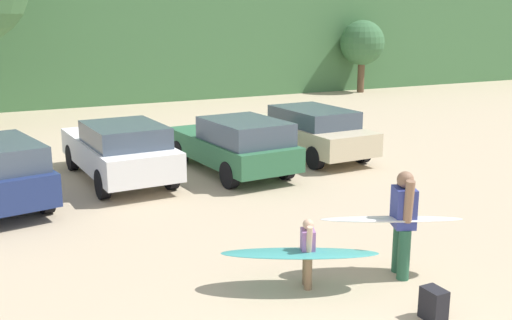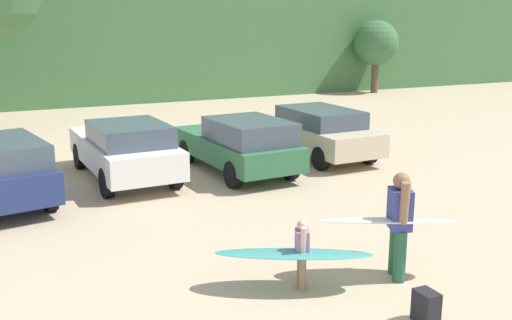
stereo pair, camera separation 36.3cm
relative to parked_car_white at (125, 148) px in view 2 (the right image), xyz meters
name	(u,v)px [view 2 (the right image)]	position (x,y,z in m)	size (l,w,h in m)	color
hillside_ridge	(42,18)	(0.16, 19.32, 3.21)	(108.00, 12.00, 8.02)	#427042
tree_center_right	(376,43)	(16.53, 12.29, 1.87)	(2.41, 2.41, 3.91)	brown
parked_car_white	(125,148)	(0.00, 0.00, 0.00)	(2.01, 4.69, 1.51)	white
parked_car_forest_green	(240,144)	(2.88, -0.63, -0.01)	(2.09, 4.51, 1.50)	#2D6642
parked_car_champagne	(317,130)	(5.72, 0.21, -0.03)	(1.93, 4.64, 1.44)	beige
person_adult	(399,219)	(2.51, -7.68, 0.16)	(0.45, 0.72, 1.71)	#26593F
person_child	(302,250)	(0.98, -7.37, -0.19)	(0.29, 0.46, 1.08)	#8C6B4C
surfboard_white	(388,221)	(2.38, -7.57, 0.12)	(2.30, 1.55, 0.19)	white
surfboard_teal	(294,254)	(0.84, -7.37, -0.23)	(2.41, 1.66, 0.16)	teal
backpack_dropped	(426,307)	(1.96, -9.02, -0.57)	(0.24, 0.34, 0.45)	black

